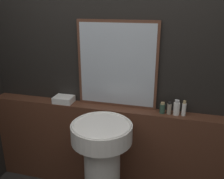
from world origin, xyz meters
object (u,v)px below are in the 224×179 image
(pedestal_sink, at_px, (102,164))
(towel_stack, at_px, (64,99))
(conditioner_bottle, at_px, (169,108))
(body_wash_bottle, at_px, (184,109))
(lotion_bottle, at_px, (177,108))
(mirror, at_px, (117,65))
(shampoo_bottle, at_px, (162,108))

(pedestal_sink, height_order, towel_stack, towel_stack)
(towel_stack, relative_size, conditioner_bottle, 1.65)
(body_wash_bottle, bearing_deg, lotion_bottle, 180.00)
(mirror, distance_m, conditioner_bottle, 0.62)
(mirror, height_order, body_wash_bottle, mirror)
(mirror, xyz_separation_m, lotion_bottle, (0.57, -0.06, -0.34))
(shampoo_bottle, distance_m, lotion_bottle, 0.13)
(conditioner_bottle, bearing_deg, towel_stack, 180.00)
(conditioner_bottle, height_order, lotion_bottle, lotion_bottle)
(pedestal_sink, bearing_deg, conditioner_bottle, 38.11)
(mirror, height_order, lotion_bottle, mirror)
(pedestal_sink, xyz_separation_m, shampoo_bottle, (0.45, 0.40, 0.41))
(conditioner_bottle, distance_m, lotion_bottle, 0.07)
(conditioner_bottle, distance_m, body_wash_bottle, 0.13)
(pedestal_sink, xyz_separation_m, body_wash_bottle, (0.64, 0.40, 0.42))
(shampoo_bottle, relative_size, lotion_bottle, 0.76)
(shampoo_bottle, height_order, lotion_bottle, lotion_bottle)
(shampoo_bottle, bearing_deg, towel_stack, 180.00)
(mirror, xyz_separation_m, shampoo_bottle, (0.44, -0.06, -0.36))
(pedestal_sink, bearing_deg, body_wash_bottle, 32.11)
(pedestal_sink, relative_size, body_wash_bottle, 6.87)
(mirror, bearing_deg, pedestal_sink, -91.03)
(pedestal_sink, height_order, conditioner_bottle, conditioner_bottle)
(lotion_bottle, bearing_deg, body_wash_bottle, 0.00)
(conditioner_bottle, relative_size, lotion_bottle, 0.83)
(pedestal_sink, height_order, mirror, mirror)
(mirror, bearing_deg, conditioner_bottle, -7.01)
(conditioner_bottle, bearing_deg, pedestal_sink, -141.89)
(conditioner_bottle, relative_size, body_wash_bottle, 0.83)
(pedestal_sink, bearing_deg, lotion_bottle, 34.88)
(towel_stack, height_order, lotion_bottle, lotion_bottle)
(shampoo_bottle, xyz_separation_m, conditioner_bottle, (0.06, 0.00, 0.00))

